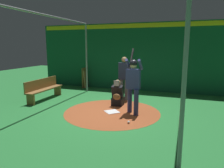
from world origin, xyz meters
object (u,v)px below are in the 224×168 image
(home_plate, at_px, (112,112))
(catcher, at_px, (118,95))
(bat_rack, at_px, (86,78))
(batter, at_px, (133,81))
(bench, at_px, (44,89))
(baseball_0, at_px, (129,122))
(umpire, at_px, (124,76))

(home_plate, relative_size, catcher, 0.43)
(home_plate, bearing_deg, bat_rack, -142.24)
(batter, height_order, bench, batter)
(bat_rack, bearing_deg, home_plate, 37.76)
(bench, distance_m, baseball_0, 4.27)
(umpire, relative_size, baseball_0, 23.62)
(umpire, relative_size, bench, 0.89)
(batter, xyz_separation_m, baseball_0, (0.92, 0.11, -1.02))
(catcher, xyz_separation_m, bat_rack, (-2.74, -2.67, 0.11))
(catcher, xyz_separation_m, baseball_0, (1.63, 0.86, -0.34))
(home_plate, xyz_separation_m, baseball_0, (0.83, 0.79, 0.03))
(batter, bearing_deg, umpire, -154.21)
(home_plate, relative_size, baseball_0, 5.68)
(bat_rack, height_order, bench, bat_rack)
(batter, bearing_deg, baseball_0, 6.88)
(umpire, bearing_deg, bat_rack, -125.16)
(bat_rack, distance_m, bench, 2.92)
(home_plate, distance_m, umpire, 1.93)
(batter, relative_size, umpire, 1.20)
(batter, height_order, bat_rack, batter)
(baseball_0, bearing_deg, batter, -173.12)
(home_plate, height_order, catcher, catcher)
(batter, relative_size, bat_rack, 2.00)
(bat_rack, xyz_separation_m, baseball_0, (4.36, 3.53, -0.45))
(bench, bearing_deg, batter, 81.77)
(catcher, relative_size, bench, 0.49)
(umpire, bearing_deg, catcher, 0.70)
(batter, height_order, catcher, batter)
(catcher, relative_size, bat_rack, 0.92)
(home_plate, height_order, baseball_0, baseball_0)
(catcher, bearing_deg, baseball_0, 27.85)
(catcher, bearing_deg, batter, 46.48)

